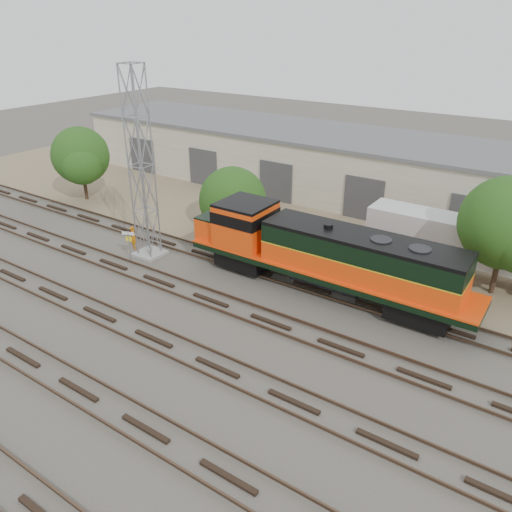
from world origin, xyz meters
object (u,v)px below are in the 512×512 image
Objects in this scene: locomotive at (322,254)px; semi_trailer at (469,243)px; signal_tower at (141,169)px; worker at (134,237)px.

semi_trailer is at bearing 45.60° from locomotive.
locomotive reaches higher than semi_trailer.
signal_tower is at bearing -170.16° from locomotive.
locomotive is 1.42× the size of signal_tower.
locomotive is 1.48× the size of semi_trailer.
signal_tower reaches higher than semi_trailer.
semi_trailer reaches higher than worker.
signal_tower is 1.04× the size of semi_trailer.
signal_tower is at bearing -154.39° from semi_trailer.
locomotive is 9.21m from semi_trailer.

